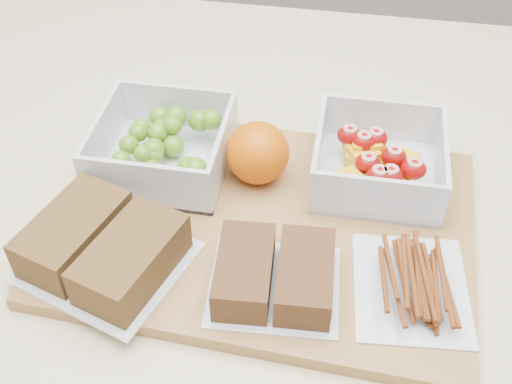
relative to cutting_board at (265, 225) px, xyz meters
The scene contains 7 objects.
cutting_board is the anchor object (origin of this frame).
grape_container 0.14m from the cutting_board, 150.69° to the left, with size 0.14×0.14×0.06m.
fruit_container 0.14m from the cutting_board, 37.28° to the left, with size 0.14×0.14×0.06m.
orange 0.08m from the cutting_board, 105.93° to the left, with size 0.07×0.07×0.07m, color #CD5904.
sandwich_bag_left 0.17m from the cutting_board, 150.13° to the right, with size 0.18×0.17×0.04m.
sandwich_bag_center 0.09m from the cutting_board, 74.89° to the right, with size 0.13×0.11×0.04m.
pretzel_bag 0.16m from the cutting_board, 23.55° to the right, with size 0.11×0.13×0.03m.
Camera 1 is at (0.08, -0.47, 1.39)m, focal length 45.00 mm.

